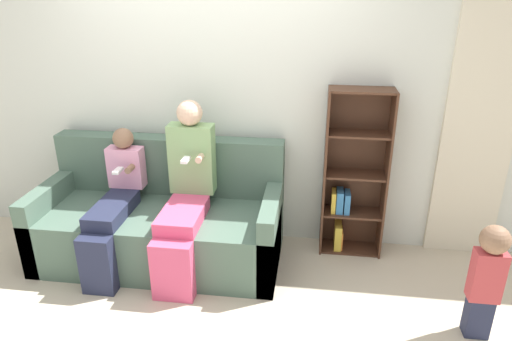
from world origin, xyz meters
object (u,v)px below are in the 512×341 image
Objects in this scene: couch at (162,222)px; bookshelf at (352,182)px; child_seated at (114,204)px; toddler_standing at (487,276)px; adult_seated at (186,190)px.

bookshelf reaches higher than couch.
bookshelf is (1.90, 0.52, 0.08)m from child_seated.
bookshelf reaches higher than toddler_standing.
bookshelf is at bearing 15.36° from child_seated.
bookshelf is (1.32, 0.45, -0.05)m from adult_seated.
couch is at bearing 29.56° from child_seated.
child_seated is at bearing -150.44° from couch.
toddler_standing is at bearing -14.45° from adult_seated.
adult_seated is 0.94× the size of bookshelf.
couch is 2.47m from toddler_standing.
child_seated is at bearing -173.46° from adult_seated.
bookshelf is at bearing 12.13° from couch.
couch is 1.83× the size of child_seated.
child_seated is at bearing -164.64° from bookshelf.
couch is 0.44m from child_seated.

